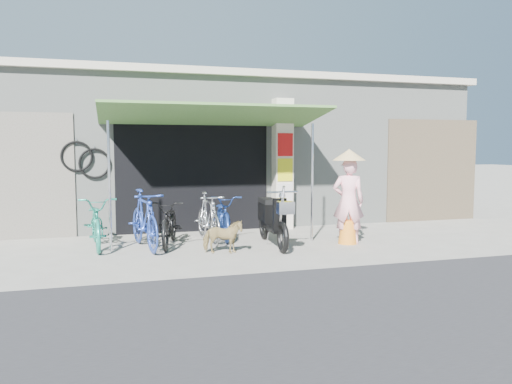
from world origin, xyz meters
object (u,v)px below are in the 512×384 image
object	(u,v)px
bike_silver	(208,217)
street_dog	(223,237)
bike_blue	(144,219)
bike_black	(170,223)
moped	(272,219)
bike_teal	(97,222)
bike_navy	(224,216)
nun	(348,197)

from	to	relation	value
bike_silver	street_dog	xyz separation A→B (m)	(0.05, -1.10, -0.20)
bike_blue	bike_black	world-z (taller)	bike_blue
moped	street_dog	bearing A→B (deg)	-153.14
bike_teal	bike_navy	bearing A→B (deg)	2.36
bike_silver	nun	xyz separation A→B (m)	(2.62, -0.86, 0.41)
bike_silver	nun	distance (m)	2.79
bike_silver	nun	bearing A→B (deg)	-22.21
street_dog	nun	xyz separation A→B (m)	(2.57, 0.24, 0.61)
bike_black	moped	bearing A→B (deg)	-1.13
bike_teal	nun	size ratio (longest dim) A/B	1.01
bike_black	street_dog	bearing A→B (deg)	-36.34
bike_navy	street_dog	world-z (taller)	bike_navy
nun	bike_black	bearing A→B (deg)	10.55
bike_blue	bike_navy	bearing A→B (deg)	10.84
nun	street_dog	bearing A→B (deg)	27.95
bike_silver	bike_navy	world-z (taller)	bike_silver
moped	nun	xyz separation A→B (m)	(1.49, -0.23, 0.40)
bike_teal	bike_navy	world-z (taller)	bike_teal
bike_navy	moped	bearing A→B (deg)	-48.01
bike_teal	bike_black	world-z (taller)	bike_teal
bike_silver	nun	world-z (taller)	nun
bike_navy	bike_black	bearing A→B (deg)	-151.19
street_dog	nun	distance (m)	2.65
bike_black	nun	distance (m)	3.49
street_dog	bike_navy	bearing A→B (deg)	2.02
bike_black	nun	world-z (taller)	nun
nun	bike_silver	bearing A→B (deg)	4.41
bike_black	bike_silver	xyz separation A→B (m)	(0.77, 0.14, 0.05)
bike_blue	bike_silver	bearing A→B (deg)	1.97
bike_teal	moped	bearing A→B (deg)	-16.56
street_dog	nun	bearing A→B (deg)	-69.58
bike_teal	nun	bearing A→B (deg)	-15.52
bike_navy	moped	xyz separation A→B (m)	(0.74, -0.99, 0.05)
bike_navy	moped	size ratio (longest dim) A/B	0.89
bike_black	bike_navy	size ratio (longest dim) A/B	0.97
bike_blue	moped	world-z (taller)	moped
bike_silver	bike_navy	distance (m)	0.54
nun	bike_blue	bearing A→B (deg)	13.97
bike_blue	street_dog	distance (m)	1.56
bike_teal	bike_blue	bearing A→B (deg)	-26.12
bike_black	moped	xyz separation A→B (m)	(1.89, -0.49, 0.06)
bike_blue	nun	bearing A→B (deg)	-18.97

